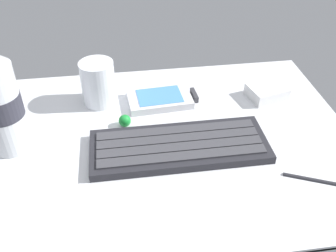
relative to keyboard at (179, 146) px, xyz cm
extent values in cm
cube|color=silver|center=(-1.47, 2.76, -1.81)|extent=(64.00, 48.00, 2.00)
cube|color=#232328|center=(0.00, 0.00, -0.11)|extent=(29.00, 11.01, 1.40)
cube|color=#3D3D42|center=(0.00, 3.30, 0.74)|extent=(26.68, 2.01, 0.30)
cube|color=#3D3D42|center=(0.00, 1.10, 0.74)|extent=(26.68, 2.01, 0.30)
cube|color=#3D3D42|center=(0.00, -1.10, 0.74)|extent=(26.68, 2.01, 0.30)
cube|color=#3D3D42|center=(0.00, -3.30, 0.74)|extent=(26.68, 2.01, 0.30)
cube|color=silver|center=(-0.97, 14.26, -0.11)|extent=(12.49, 8.39, 1.40)
cube|color=#4C8CEA|center=(-0.97, 14.26, 0.64)|extent=(8.78, 6.48, 0.10)
cube|color=#333338|center=(5.42, 14.70, -0.11)|extent=(1.06, 3.85, 1.12)
cylinder|color=silver|center=(-12.78, 15.96, 3.44)|extent=(6.40, 6.40, 8.50)
cylinder|color=brown|center=(-12.78, 15.96, 2.45)|extent=(5.50, 5.50, 6.12)
cylinder|color=silver|center=(-27.32, 4.99, 6.69)|extent=(6.60, 6.60, 15.00)
cylinder|color=#2D2D38|center=(-27.32, 4.99, 7.44)|extent=(6.73, 6.73, 3.80)
cube|color=white|center=(19.53, 13.00, 0.39)|extent=(8.11, 7.07, 2.40)
sphere|color=#198C33|center=(-8.47, 7.76, 0.29)|extent=(2.20, 2.20, 2.20)
cylinder|color=#26262B|center=(19.17, -9.85, -0.46)|extent=(8.97, 4.50, 0.70)
camera|label=1|loc=(-8.54, -46.54, 41.14)|focal=40.90mm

